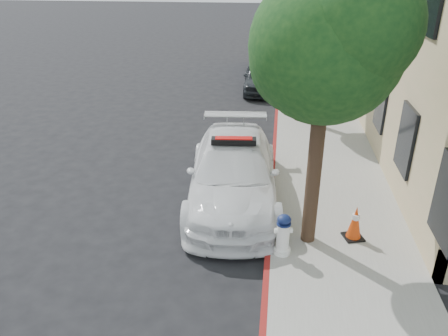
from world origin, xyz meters
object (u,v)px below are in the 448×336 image
Objects in this scene: parked_car_far at (264,57)px; traffic_cone at (355,223)px; police_car at (233,172)px; fire_hydrant at (283,235)px; parked_car_mid at (260,77)px.

parked_car_far reaches higher than traffic_cone.
traffic_cone is at bearing -86.65° from parked_car_far.
traffic_cone is (2.69, -16.53, -0.23)m from parked_car_far.
police_car is 6.22× the size of fire_hydrant.
parked_car_mid is 0.83× the size of parked_car_far.
fire_hydrant is at bearing -92.09° from parked_car_far.
parked_car_far reaches higher than parked_car_mid.
parked_car_far is 16.75m from traffic_cone.
parked_car_mid is 4.97× the size of traffic_cone.
parked_car_far is at bearing 99.24° from traffic_cone.
police_car is 3.25m from traffic_cone.
police_car is 1.45× the size of parked_car_mid.
traffic_cone is (1.54, 0.75, -0.06)m from fire_hydrant.
parked_car_mid is 13.06m from fire_hydrant.
fire_hydrant is 1.72m from traffic_cone.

